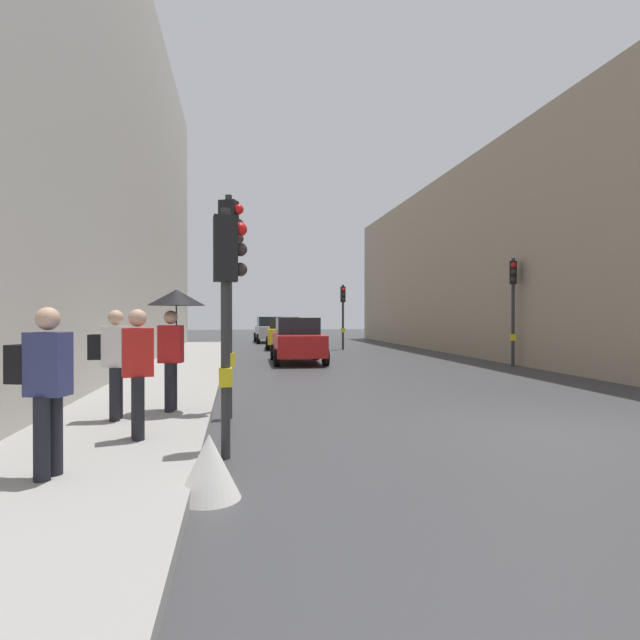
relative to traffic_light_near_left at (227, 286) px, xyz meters
name	(u,v)px	position (x,y,z in m)	size (l,w,h in m)	color
ground_plane	(558,435)	(5.00, 0.49, -2.22)	(120.00, 120.00, 0.00)	#38383A
sidewalk_kerb	(164,386)	(-1.67, 6.49, -2.14)	(2.69, 40.00, 0.16)	gray
building_facade_right	(556,265)	(16.33, 17.24, 2.24)	(12.00, 32.54, 8.91)	gray
traffic_light_near_left	(227,286)	(0.00, 0.00, 0.00)	(0.44, 0.27, 3.22)	#2D2D2D
traffic_light_mid_street	(513,292)	(10.02, 10.46, 0.48)	(0.35, 0.45, 3.92)	#2D2D2D
traffic_light_far_median	(343,305)	(5.77, 20.29, 0.20)	(0.25, 0.43, 3.50)	#2D2D2D
traffic_light_near_right	(230,265)	(0.00, 2.58, 0.53)	(0.45, 0.34, 3.99)	#2D2D2D
car_yellow_taxi	(284,333)	(2.72, 21.75, -1.34)	(2.25, 4.31, 1.76)	yellow
car_red_sedan	(298,340)	(2.46, 13.14, -1.34)	(2.11, 4.25, 1.76)	red
car_silver_hatchback	(270,330)	(2.34, 28.37, -1.34)	(2.12, 4.25, 1.76)	#BCBCC1
pedestrian_with_umbrella	(175,316)	(-0.96, 2.62, -0.38)	(1.00, 1.00, 2.14)	black
pedestrian_with_grey_backpack	(44,381)	(-1.86, -0.98, -1.06)	(0.65, 0.44, 1.77)	black
pedestrian_with_black_backpack	(113,358)	(-1.85, 1.97, -1.06)	(0.60, 0.36, 1.77)	black
pedestrian_in_red_jacket	(138,368)	(-1.22, 0.61, -1.09)	(0.45, 0.35, 1.77)	black
warning_sign_triangle	(209,466)	(-0.16, -1.43, -1.89)	(0.64, 0.64, 0.65)	silver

